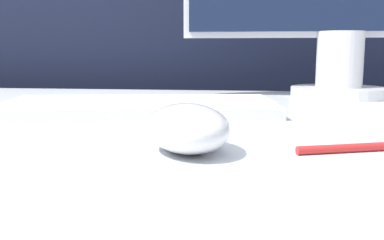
% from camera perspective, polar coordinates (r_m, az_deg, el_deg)
% --- Properties ---
extents(partition_panel, '(5.00, 0.03, 1.23)m').
position_cam_1_polar(partition_panel, '(1.19, 1.35, -2.20)').
color(partition_panel, black).
rests_on(partition_panel, ground_plane).
extents(computer_mouse_near, '(0.11, 0.13, 0.04)m').
position_cam_1_polar(computer_mouse_near, '(0.41, -0.55, -1.00)').
color(computer_mouse_near, silver).
rests_on(computer_mouse_near, desk).
extents(keyboard, '(0.40, 0.18, 0.02)m').
position_cam_1_polar(keyboard, '(0.64, -6.40, 1.62)').
color(keyboard, silver).
rests_on(keyboard, desk).
extents(pen, '(0.13, 0.05, 0.01)m').
position_cam_1_polar(pen, '(0.44, 21.12, -3.25)').
color(pen, red).
rests_on(pen, desk).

